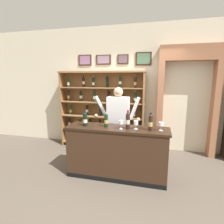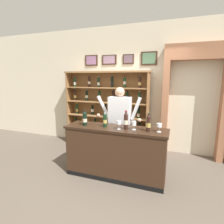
{
  "view_description": "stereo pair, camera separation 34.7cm",
  "coord_description": "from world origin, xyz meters",
  "views": [
    {
      "loc": [
        0.7,
        -3.08,
        1.85
      ],
      "look_at": [
        -0.13,
        0.23,
        1.2
      ],
      "focal_mm": 28.9,
      "sensor_mm": 36.0,
      "label": 1
    },
    {
      "loc": [
        1.03,
        -2.98,
        1.85
      ],
      "look_at": [
        -0.13,
        0.23,
        1.2
      ],
      "focal_mm": 28.9,
      "sensor_mm": 36.0,
      "label": 2
    }
  ],
  "objects": [
    {
      "name": "ground_plane",
      "position": [
        0.0,
        0.0,
        -0.01
      ],
      "size": [
        14.0,
        14.0,
        0.02
      ],
      "primitive_type": "cube",
      "color": "brown"
    },
    {
      "name": "back_wall",
      "position": [
        -0.0,
        1.68,
        1.57
      ],
      "size": [
        12.0,
        0.19,
        3.15
      ],
      "color": "beige",
      "rests_on": "ground"
    },
    {
      "name": "wine_shelf",
      "position": [
        -0.7,
        1.37,
        1.06
      ],
      "size": [
        2.24,
        0.34,
        2.01
      ],
      "color": "olive",
      "rests_on": "ground"
    },
    {
      "name": "archway_doorway",
      "position": [
        1.39,
        1.55,
        1.49
      ],
      "size": [
        1.37,
        0.45,
        2.57
      ],
      "color": "#9E6647",
      "rests_on": "ground"
    },
    {
      "name": "tasting_counter",
      "position": [
        0.02,
        -0.0,
        0.48
      ],
      "size": [
        1.87,
        0.51,
        0.96
      ],
      "color": "#382316",
      "rests_on": "ground"
    },
    {
      "name": "shopkeeper",
      "position": [
        -0.08,
        0.57,
        1.03
      ],
      "size": [
        1.0,
        0.22,
        1.65
      ],
      "color": "#2D3347",
      "rests_on": "ground"
    },
    {
      "name": "tasting_bottle_rosso",
      "position": [
        -0.57,
        -0.05,
        1.09
      ],
      "size": [
        0.08,
        0.08,
        0.28
      ],
      "color": "black",
      "rests_on": "tasting_counter"
    },
    {
      "name": "tasting_bottle_prosecco",
      "position": [
        -0.18,
        -0.02,
        1.09
      ],
      "size": [
        0.07,
        0.07,
        0.27
      ],
      "color": "black",
      "rests_on": "tasting_counter"
    },
    {
      "name": "tasting_bottle_riserva",
      "position": [
        0.22,
        -0.04,
        1.11
      ],
      "size": [
        0.07,
        0.07,
        0.33
      ],
      "color": "black",
      "rests_on": "tasting_counter"
    },
    {
      "name": "tasting_bottle_super_tuscan",
      "position": [
        0.61,
        -0.04,
        1.11
      ],
      "size": [
        0.07,
        0.07,
        0.31
      ],
      "color": "black",
      "rests_on": "tasting_counter"
    },
    {
      "name": "wine_glass_right",
      "position": [
        0.11,
        -0.09,
        1.08
      ],
      "size": [
        0.08,
        0.08,
        0.16
      ],
      "color": "silver",
      "rests_on": "tasting_counter"
    },
    {
      "name": "wine_glass_left",
      "position": [
        0.36,
        -0.03,
        1.07
      ],
      "size": [
        0.08,
        0.08,
        0.15
      ],
      "color": "silver",
      "rests_on": "tasting_counter"
    },
    {
      "name": "wine_glass_center",
      "position": [
        0.79,
        -0.02,
        1.07
      ],
      "size": [
        0.08,
        0.08,
        0.15
      ],
      "color": "silver",
      "rests_on": "tasting_counter"
    }
  ]
}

